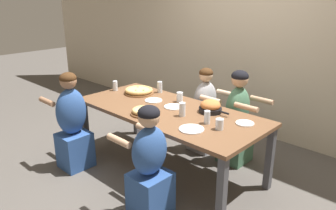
{
  "coord_description": "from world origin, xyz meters",
  "views": [
    {
      "loc": [
        2.34,
        -2.46,
        1.97
      ],
      "look_at": [
        0.0,
        0.0,
        0.79
      ],
      "focal_mm": 35.0,
      "sensor_mm": 36.0,
      "label": 1
    }
  ],
  "objects_px": {
    "skillet_bowl": "(210,107)",
    "empty_plate_c": "(191,129)",
    "empty_plate_a": "(154,100)",
    "diner_near_left": "(73,126)",
    "drinking_glass_f": "(180,98)",
    "diner_far_center": "(205,114)",
    "pizza_board_second": "(139,91)",
    "diner_far_midright": "(237,121)",
    "drinking_glass_a": "(220,124)",
    "drinking_glass_e": "(115,86)",
    "drinking_glass_c": "(207,117)",
    "drinking_glass_b": "(160,88)",
    "pizza_board_main": "(145,111)",
    "empty_plate_d": "(245,123)",
    "diner_near_midright": "(150,167)",
    "empty_plate_b": "(174,107)",
    "drinking_glass_d": "(182,110)"
  },
  "relations": [
    {
      "from": "empty_plate_c",
      "to": "drinking_glass_c",
      "type": "relative_size",
      "value": 1.81
    },
    {
      "from": "skillet_bowl",
      "to": "empty_plate_c",
      "type": "xyz_separation_m",
      "value": [
        0.16,
        -0.51,
        -0.05
      ]
    },
    {
      "from": "pizza_board_second",
      "to": "drinking_glass_b",
      "type": "xyz_separation_m",
      "value": [
        0.16,
        0.22,
        0.03
      ]
    },
    {
      "from": "empty_plate_a",
      "to": "diner_near_left",
      "type": "xyz_separation_m",
      "value": [
        -0.51,
        -0.8,
        -0.23
      ]
    },
    {
      "from": "drinking_glass_d",
      "to": "diner_near_midright",
      "type": "relative_size",
      "value": 0.14
    },
    {
      "from": "drinking_glass_a",
      "to": "drinking_glass_c",
      "type": "bearing_deg",
      "value": 168.19
    },
    {
      "from": "empty_plate_d",
      "to": "drinking_glass_b",
      "type": "bearing_deg",
      "value": 172.65
    },
    {
      "from": "empty_plate_a",
      "to": "diner_near_midright",
      "type": "bearing_deg",
      "value": -46.04
    },
    {
      "from": "pizza_board_second",
      "to": "skillet_bowl",
      "type": "relative_size",
      "value": 1.05
    },
    {
      "from": "pizza_board_second",
      "to": "drinking_glass_a",
      "type": "height_order",
      "value": "drinking_glass_a"
    },
    {
      "from": "drinking_glass_d",
      "to": "diner_far_midright",
      "type": "distance_m",
      "value": 0.83
    },
    {
      "from": "pizza_board_main",
      "to": "drinking_glass_a",
      "type": "height_order",
      "value": "drinking_glass_a"
    },
    {
      "from": "empty_plate_d",
      "to": "drinking_glass_e",
      "type": "distance_m",
      "value": 1.85
    },
    {
      "from": "drinking_glass_b",
      "to": "diner_far_center",
      "type": "relative_size",
      "value": 0.13
    },
    {
      "from": "empty_plate_d",
      "to": "drinking_glass_f",
      "type": "distance_m",
      "value": 0.92
    },
    {
      "from": "drinking_glass_d",
      "to": "diner_near_left",
      "type": "distance_m",
      "value": 1.3
    },
    {
      "from": "drinking_glass_c",
      "to": "drinking_glass_b",
      "type": "bearing_deg",
      "value": 158.46
    },
    {
      "from": "empty_plate_c",
      "to": "drinking_glass_b",
      "type": "distance_m",
      "value": 1.25
    },
    {
      "from": "empty_plate_b",
      "to": "diner_near_midright",
      "type": "xyz_separation_m",
      "value": [
        0.44,
        -0.8,
        -0.26
      ]
    },
    {
      "from": "empty_plate_b",
      "to": "diner_near_midright",
      "type": "bearing_deg",
      "value": -60.95
    },
    {
      "from": "empty_plate_c",
      "to": "diner_far_midright",
      "type": "relative_size",
      "value": 0.21
    },
    {
      "from": "drinking_glass_c",
      "to": "drinking_glass_e",
      "type": "bearing_deg",
      "value": 176.77
    },
    {
      "from": "pizza_board_main",
      "to": "pizza_board_second",
      "type": "xyz_separation_m",
      "value": [
        -0.6,
        0.45,
        0.0
      ]
    },
    {
      "from": "diner_near_midright",
      "to": "drinking_glass_c",
      "type": "bearing_deg",
      "value": -9.75
    },
    {
      "from": "diner_far_midright",
      "to": "diner_far_center",
      "type": "bearing_deg",
      "value": -90.0
    },
    {
      "from": "diner_far_center",
      "to": "empty_plate_d",
      "type": "bearing_deg",
      "value": 60.24
    },
    {
      "from": "drinking_glass_a",
      "to": "drinking_glass_f",
      "type": "height_order",
      "value": "drinking_glass_f"
    },
    {
      "from": "drinking_glass_a",
      "to": "diner_near_midright",
      "type": "height_order",
      "value": "diner_near_midright"
    },
    {
      "from": "drinking_glass_c",
      "to": "drinking_glass_d",
      "type": "distance_m",
      "value": 0.31
    },
    {
      "from": "pizza_board_second",
      "to": "diner_near_left",
      "type": "bearing_deg",
      "value": -100.13
    },
    {
      "from": "empty_plate_c",
      "to": "diner_far_center",
      "type": "xyz_separation_m",
      "value": [
        -0.57,
        0.97,
        -0.26
      ]
    },
    {
      "from": "drinking_glass_f",
      "to": "diner_far_midright",
      "type": "relative_size",
      "value": 0.1
    },
    {
      "from": "drinking_glass_b",
      "to": "drinking_glass_e",
      "type": "bearing_deg",
      "value": -145.5
    },
    {
      "from": "empty_plate_d",
      "to": "drinking_glass_a",
      "type": "xyz_separation_m",
      "value": [
        -0.1,
        -0.29,
        0.05
      ]
    },
    {
      "from": "drinking_glass_a",
      "to": "drinking_glass_e",
      "type": "bearing_deg",
      "value": 175.9
    },
    {
      "from": "pizza_board_main",
      "to": "drinking_glass_c",
      "type": "bearing_deg",
      "value": 20.72
    },
    {
      "from": "drinking_glass_b",
      "to": "diner_far_midright",
      "type": "xyz_separation_m",
      "value": [
        0.97,
        0.32,
        -0.28
      ]
    },
    {
      "from": "drinking_glass_b",
      "to": "diner_far_center",
      "type": "distance_m",
      "value": 0.67
    },
    {
      "from": "skillet_bowl",
      "to": "drinking_glass_a",
      "type": "xyz_separation_m",
      "value": [
        0.34,
        -0.32,
        -0.01
      ]
    },
    {
      "from": "diner_near_left",
      "to": "diner_near_midright",
      "type": "bearing_deg",
      "value": -90.0
    },
    {
      "from": "drinking_glass_b",
      "to": "diner_near_left",
      "type": "height_order",
      "value": "diner_near_left"
    },
    {
      "from": "empty_plate_d",
      "to": "drinking_glass_b",
      "type": "distance_m",
      "value": 1.37
    },
    {
      "from": "diner_far_midright",
      "to": "diner_near_left",
      "type": "xyz_separation_m",
      "value": [
        -1.29,
        -1.42,
        -0.0
      ]
    },
    {
      "from": "diner_far_midright",
      "to": "diner_near_left",
      "type": "relative_size",
      "value": 0.99
    },
    {
      "from": "drinking_glass_f",
      "to": "diner_near_left",
      "type": "relative_size",
      "value": 0.1
    },
    {
      "from": "empty_plate_d",
      "to": "drinking_glass_c",
      "type": "height_order",
      "value": "drinking_glass_c"
    },
    {
      "from": "drinking_glass_f",
      "to": "diner_far_center",
      "type": "bearing_deg",
      "value": 82.33
    },
    {
      "from": "empty_plate_a",
      "to": "skillet_bowl",
      "type": "bearing_deg",
      "value": 12.31
    },
    {
      "from": "empty_plate_d",
      "to": "diner_far_center",
      "type": "bearing_deg",
      "value": 150.24
    },
    {
      "from": "diner_near_left",
      "to": "diner_near_midright",
      "type": "relative_size",
      "value": 1.07
    }
  ]
}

